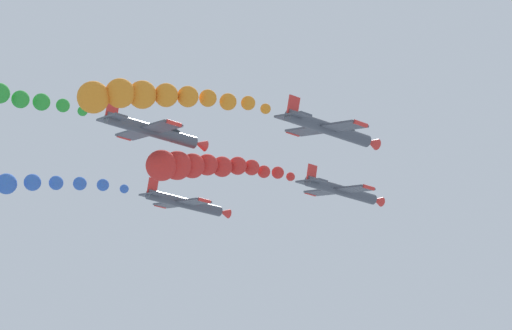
# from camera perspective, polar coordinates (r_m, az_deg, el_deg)

# --- Properties ---
(airplane_lead) EXTENTS (9.38, 10.35, 3.11)m
(airplane_lead) POSITION_cam_1_polar(r_m,az_deg,el_deg) (92.45, 5.56, -1.64)
(airplane_lead) COLOR #474C56
(smoke_trail_lead) EXTENTS (2.81, 16.55, 4.48)m
(smoke_trail_lead) POSITION_cam_1_polar(r_m,az_deg,el_deg) (81.80, -3.89, -0.07)
(smoke_trail_lead) COLOR red
(airplane_left_inner) EXTENTS (9.39, 10.35, 3.09)m
(airplane_left_inner) POSITION_cam_1_polar(r_m,az_deg,el_deg) (95.30, -4.48, -2.45)
(airplane_left_inner) COLOR #474C56
(smoke_trail_left_inner) EXTENTS (4.74, 15.32, 3.47)m
(smoke_trail_left_inner) POSITION_cam_1_polar(r_m,az_deg,el_deg) (89.37, -14.82, -1.19)
(smoke_trail_left_inner) COLOR blue
(airplane_right_inner) EXTENTS (9.31, 10.35, 3.27)m
(airplane_right_inner) POSITION_cam_1_polar(r_m,az_deg,el_deg) (77.59, 4.78, 2.32)
(airplane_right_inner) COLOR #474C56
(smoke_trail_right_inner) EXTENTS (4.59, 15.83, 3.92)m
(smoke_trail_right_inner) POSITION_cam_1_polar(r_m,az_deg,el_deg) (69.32, -7.16, 4.39)
(smoke_trail_right_inner) COLOR orange
(airplane_left_outer) EXTENTS (9.41, 10.35, 3.06)m
(airplane_left_outer) POSITION_cam_1_polar(r_m,az_deg,el_deg) (79.88, -6.56, 2.19)
(airplane_left_outer) COLOR #474C56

